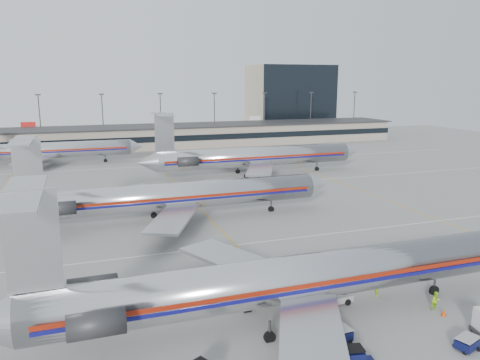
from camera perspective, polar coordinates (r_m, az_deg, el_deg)
name	(u,v)px	position (r m, az deg, el deg)	size (l,w,h in m)	color
ground	(268,278)	(46.85, 3.44, -11.83)	(260.00, 260.00, 0.00)	gray
apron_markings	(235,245)	(55.55, -0.55, -7.91)	(160.00, 0.15, 0.02)	silver
terminal	(139,137)	(139.40, -12.25, 5.17)	(162.00, 17.00, 6.25)	gray
light_mast_row	(132,115)	(152.79, -13.00, 7.74)	(163.60, 0.40, 15.28)	#38383D
distant_building	(289,98)	(185.19, 6.05, 9.87)	(30.00, 20.00, 25.00)	tan
jet_foreground	(282,280)	(37.69, 5.15, -12.02)	(47.11, 27.74, 12.33)	silver
jet_second_row	(170,196)	(64.49, -8.48, -1.96)	(46.61, 27.44, 12.20)	silver
jet_third_row	(252,157)	(95.64, 1.46, 2.86)	(48.19, 29.64, 13.18)	silver
jet_back_row	(42,150)	(116.05, -22.95, 3.36)	(44.04, 27.09, 12.04)	silver
cart_inner	(338,335)	(36.96, 11.86, -17.99)	(1.98, 1.44, 1.06)	#0A0E37
cart_outer	(467,343)	(38.98, 25.96, -17.43)	(1.98, 1.65, 0.96)	#0A0E37
belt_loader	(330,297)	(42.14, 10.96, -13.86)	(4.82, 1.78, 2.51)	gray
ramp_worker_near	(377,287)	(44.61, 16.40, -12.36)	(0.64, 0.42, 1.75)	#7DC412
ramp_worker_far	(436,301)	(43.68, 22.76, -13.44)	(0.80, 0.62, 1.65)	#95DC14
cone_right	(444,313)	(43.18, 23.60, -14.59)	(0.43, 0.43, 0.59)	red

